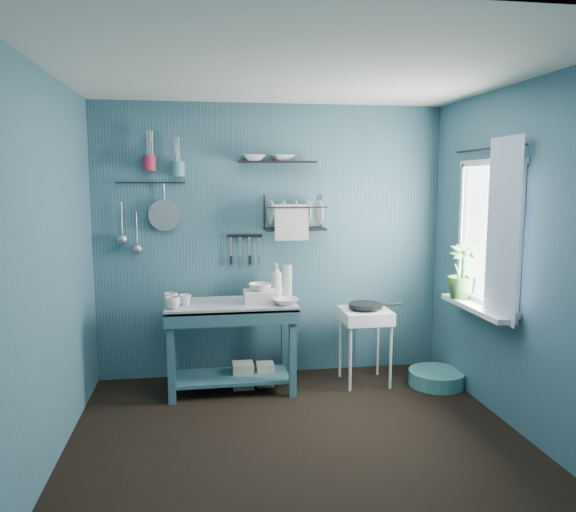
{
  "coord_description": "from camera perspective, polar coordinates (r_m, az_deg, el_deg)",
  "views": [
    {
      "loc": [
        -0.64,
        -3.63,
        1.81
      ],
      "look_at": [
        0.05,
        0.85,
        1.2
      ],
      "focal_mm": 35.0,
      "sensor_mm": 36.0,
      "label": 1
    }
  ],
  "objects": [
    {
      "name": "shelf_bowl_left",
      "position": [
        5.05,
        -3.52,
        10.01
      ],
      "size": [
        0.22,
        0.22,
        0.05
      ],
      "primitive_type": "imported",
      "rotation": [
        0.0,
        0.0,
        -0.02
      ],
      "color": "silver",
      "rests_on": "upper_shelf"
    },
    {
      "name": "mug_left",
      "position": [
        4.66,
        -11.65,
        -4.68
      ],
      "size": [
        0.12,
        0.12,
        0.1
      ],
      "primitive_type": "imported",
      "color": "silver",
      "rests_on": "work_counter"
    },
    {
      "name": "floor",
      "position": [
        4.1,
        1.19,
        -18.5
      ],
      "size": [
        3.2,
        3.2,
        0.0
      ],
      "primitive_type": "plane",
      "color": "black",
      "rests_on": "ground"
    },
    {
      "name": "windowsill",
      "position": [
        4.71,
        18.55,
        -4.99
      ],
      "size": [
        0.16,
        0.95,
        0.04
      ],
      "primitive_type": "cube",
      "color": "white",
      "rests_on": "wall_right"
    },
    {
      "name": "frying_pan",
      "position": [
        5.04,
        7.88,
        -4.99
      ],
      "size": [
        0.3,
        0.3,
        0.03
      ],
      "primitive_type": "cylinder",
      "color": "black",
      "rests_on": "hotplate_stand"
    },
    {
      "name": "colander",
      "position": [
        5.1,
        -12.44,
        4.09
      ],
      "size": [
        0.28,
        0.03,
        0.28
      ],
      "primitive_type": "cylinder",
      "rotation": [
        1.54,
        0.0,
        0.0
      ],
      "color": "#A3A5AB",
      "rests_on": "wall_back"
    },
    {
      "name": "hotplate_stand",
      "position": [
        5.13,
        7.8,
        -9.07
      ],
      "size": [
        0.47,
        0.47,
        0.67
      ],
      "primitive_type": "cube",
      "rotation": [
        0.0,
        0.0,
        -0.12
      ],
      "color": "white",
      "rests_on": "floor"
    },
    {
      "name": "wash_tub",
      "position": [
        4.81,
        -2.84,
        -4.11
      ],
      "size": [
        0.28,
        0.22,
        0.1
      ],
      "primitive_type": "cube",
      "color": "silver",
      "rests_on": "work_counter"
    },
    {
      "name": "dish_rack",
      "position": [
        5.07,
        0.7,
        4.46
      ],
      "size": [
        0.56,
        0.27,
        0.32
      ],
      "primitive_type": "cube",
      "rotation": [
        0.0,
        0.0,
        0.06
      ],
      "color": "black",
      "rests_on": "wall_back"
    },
    {
      "name": "upper_shelf",
      "position": [
        5.08,
        -1.06,
        9.54
      ],
      "size": [
        0.72,
        0.26,
        0.02
      ],
      "primitive_type": "cube",
      "rotation": [
        0.0,
        0.0,
        -0.12
      ],
      "color": "black",
      "rests_on": "wall_back"
    },
    {
      "name": "potted_plant",
      "position": [
        4.91,
        17.26,
        -1.53
      ],
      "size": [
        0.29,
        0.29,
        0.45
      ],
      "primitive_type": "imported",
      "rotation": [
        0.0,
        0.0,
        0.17
      ],
      "color": "#2A5D25",
      "rests_on": "windowsill"
    },
    {
      "name": "storage_tin_large",
      "position": [
        5.06,
        -4.6,
        -11.97
      ],
      "size": [
        0.18,
        0.18,
        0.22
      ],
      "primitive_type": "cube",
      "color": "tan",
      "rests_on": "floor"
    },
    {
      "name": "water_bottle",
      "position": [
        5.06,
        -0.09,
        -2.47
      ],
      "size": [
        0.09,
        0.09,
        0.28
      ],
      "primitive_type": "cylinder",
      "color": "silver",
      "rests_on": "work_counter"
    },
    {
      "name": "wall_left",
      "position": [
        3.79,
        -23.31,
        -1.45
      ],
      "size": [
        0.0,
        3.0,
        3.0
      ],
      "primitive_type": "plane",
      "rotation": [
        1.57,
        0.0,
        1.57
      ],
      "color": "#325867",
      "rests_on": "ground"
    },
    {
      "name": "shelf_bowl_right",
      "position": [
        5.08,
        -0.57,
        9.89
      ],
      "size": [
        0.25,
        0.25,
        0.05
      ],
      "primitive_type": "imported",
      "rotation": [
        0.0,
        0.0,
        0.14
      ],
      "color": "silver",
      "rests_on": "upper_shelf"
    },
    {
      "name": "curtain",
      "position": [
        4.37,
        20.94,
        2.43
      ],
      "size": [
        0.0,
        1.35,
        1.35
      ],
      "primitive_type": "plane",
      "rotation": [
        1.57,
        0.0,
        1.57
      ],
      "color": "white",
      "rests_on": "wall_right"
    },
    {
      "name": "utensil_cup_teal",
      "position": [
        5.05,
        -11.08,
        8.69
      ],
      "size": [
        0.11,
        0.11,
        0.13
      ],
      "primitive_type": "cylinder",
      "color": "teal",
      "rests_on": "wall_back"
    },
    {
      "name": "curtain_rod",
      "position": [
        4.63,
        19.66,
        10.2
      ],
      "size": [
        0.02,
        1.05,
        0.02
      ],
      "primitive_type": "cylinder",
      "rotation": [
        1.57,
        0.0,
        0.0
      ],
      "color": "black",
      "rests_on": "wall_right"
    },
    {
      "name": "knife_strip",
      "position": [
        5.14,
        -4.42,
        2.05
      ],
      "size": [
        0.32,
        0.03,
        0.03
      ],
      "primitive_type": "cube",
      "rotation": [
        0.0,
        0.0,
        -0.04
      ],
      "color": "black",
      "rests_on": "wall_back"
    },
    {
      "name": "hook_rail",
      "position": [
        5.12,
        -13.81,
        7.25
      ],
      "size": [
        0.6,
        0.01,
        0.01
      ],
      "primitive_type": "cylinder",
      "rotation": [
        0.0,
        1.57,
        0.0
      ],
      "color": "black",
      "rests_on": "wall_back"
    },
    {
      "name": "floor_basin",
      "position": [
        5.28,
        14.85,
        -11.88
      ],
      "size": [
        0.49,
        0.49,
        0.13
      ],
      "primitive_type": "cylinder",
      "color": "teal",
      "rests_on": "floor"
    },
    {
      "name": "counter_bowl",
      "position": [
        4.72,
        -0.25,
        -4.64
      ],
      "size": [
        0.22,
        0.22,
        0.05
      ],
      "primitive_type": "imported",
      "color": "silver",
      "rests_on": "work_counter"
    },
    {
      "name": "tub_bowl",
      "position": [
        4.8,
        -2.85,
        -3.17
      ],
      "size": [
        0.2,
        0.19,
        0.06
      ],
      "primitive_type": "imported",
      "color": "silver",
      "rests_on": "wash_tub"
    },
    {
      "name": "window_glass",
      "position": [
        4.66,
        19.79,
        2.17
      ],
      "size": [
        0.0,
        1.1,
        1.1
      ],
      "primitive_type": "plane",
      "rotation": [
        1.57,
        0.0,
        1.57
      ],
      "color": "white",
      "rests_on": "wall_right"
    },
    {
      "name": "mug_mid",
      "position": [
        4.75,
        -10.39,
        -4.42
      ],
      "size": [
        0.14,
        0.14,
        0.09
      ],
      "primitive_type": "imported",
      "rotation": [
        0.0,
        0.0,
        0.52
      ],
      "color": "silver",
      "rests_on": "work_counter"
    },
    {
      "name": "work_counter",
      "position": [
        4.92,
        -5.76,
        -9.15
      ],
      "size": [
        1.16,
        0.7,
        0.78
      ],
      "primitive_type": "cube",
      "rotation": [
        0.0,
        0.0,
        0.14
      ],
      "color": "#2F5964",
      "rests_on": "floor"
    },
    {
      "name": "ladle_outer",
      "position": [
        5.15,
        -16.53,
        3.59
      ],
      "size": [
        0.01,
        0.01,
        0.3
      ],
      "primitive_type": "cylinder",
      "color": "#A3A5AB",
      "rests_on": "wall_back"
    },
    {
      "name": "ceiling",
      "position": [
        3.75,
        1.3,
        18.28
      ],
      "size": [
        3.2,
        3.2,
        0.0
      ],
      "primitive_type": "plane",
      "rotation": [
        3.14,
        0.0,
        0.0
      ],
      "color": "silver",
      "rests_on": "ground"
    },
    {
      "name": "storage_tin_small",
      "position": [
        5.11,
        -2.34,
        -11.88
      ],
      "size": [
        0.15,
        0.15,
        0.2
      ],
      "primitive_type": "cube",
      "color": "tan",
      "rests_on": "floor"
    },
    {
      "name": "soap_bottle",
      "position": [
        5.03,
        -1.18,
        -2.44
      ],
      "size": [
        0.11,
        0.12,
        0.3
      ],
      "primitive_type": "imported",
      "color": "silver",
      "rests_on": "work_counter"
    },
    {
      "name": "wall_front",
      "position": [
        2.29,
        7.82,
        -6.55
      ],
      "size": [
        3.2,
        0.0,
        3.2
      ],
      "primitive_type": "plane",
      "rotation": [
        -1.57,
        0.0,
        0.0
      ],
      "color": "#325867",
      "rests_on": "ground"
    },
    {
      "name": "utensil_cup_magenta",
      "position": [
        5.07,
        -13.9,
        9.15
      ],
      "size": [
        0.11,
        0.11,
        0.13
      ],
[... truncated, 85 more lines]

